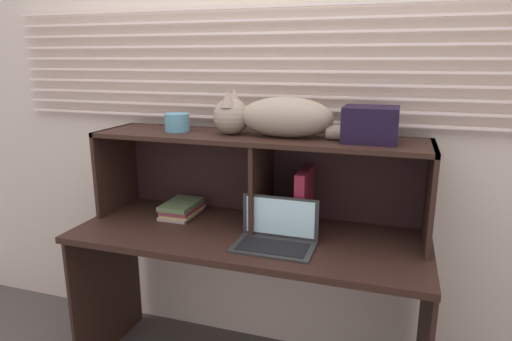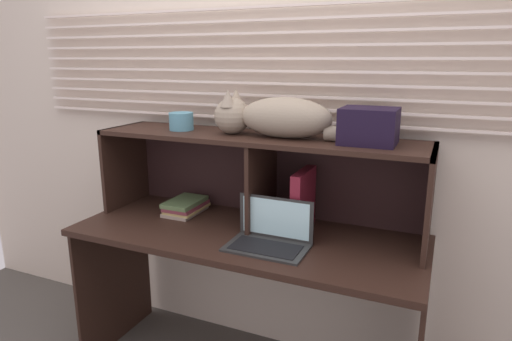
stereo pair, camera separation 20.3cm
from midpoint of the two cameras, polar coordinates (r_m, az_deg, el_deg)
The scene contains 9 objects.
back_panel_with_blinds at distance 2.27m, azimuth 4.95°, elevation 6.45°, with size 4.40×0.08×2.50m.
desk at distance 2.12m, azimuth 1.39°, elevation -11.65°, with size 1.62×0.64×0.78m.
hutch_shelf_unit at distance 2.11m, azimuth 3.22°, elevation 1.34°, with size 1.57×0.36×0.44m.
cat at distance 2.02m, azimuth 5.10°, elevation 6.86°, with size 0.73×0.19×0.21m.
laptop at distance 1.92m, azimuth 4.85°, elevation -8.53°, with size 0.34×0.21×0.20m.
binder_upright at distance 2.06m, azimuth 8.91°, elevation -3.99°, with size 0.05×0.24×0.29m, color maroon.
book_stack at distance 2.32m, azimuth -6.59°, elevation -4.65°, with size 0.16×0.23×0.07m.
small_basket at distance 2.23m, azimuth -7.02°, elevation 6.29°, with size 0.12×0.12×0.09m, color teal.
storage_box at distance 1.93m, azimuth 17.31°, elevation 5.47°, with size 0.23×0.20×0.15m, color black.
Camera 2 is at (0.82, -1.54, 1.56)m, focal length 31.07 mm.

